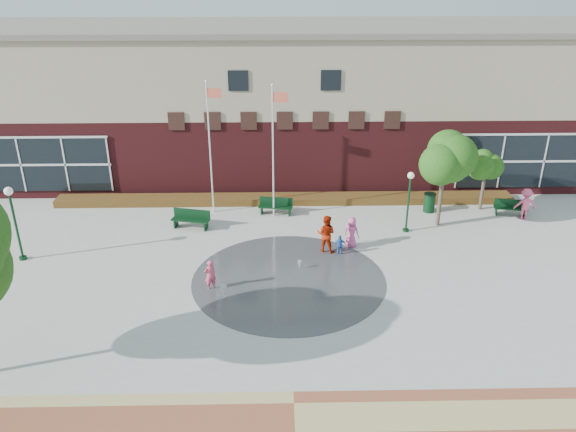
{
  "coord_description": "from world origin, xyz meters",
  "views": [
    {
      "loc": [
        -0.48,
        -18.08,
        12.61
      ],
      "look_at": [
        0.0,
        4.0,
        2.6
      ],
      "focal_mm": 35.0,
      "sensor_mm": 36.0,
      "label": 1
    }
  ],
  "objects_px": {
    "trash_can": "(429,203)",
    "bench_left": "(191,223)",
    "flagpole_right": "(274,145)",
    "child_splash": "(210,275)",
    "flagpole_left": "(210,142)"
  },
  "relations": [
    {
      "from": "flagpole_left",
      "to": "bench_left",
      "type": "relative_size",
      "value": 3.53
    },
    {
      "from": "flagpole_left",
      "to": "bench_left",
      "type": "xyz_separation_m",
      "value": [
        -0.99,
        -2.05,
        -3.71
      ]
    },
    {
      "from": "trash_can",
      "to": "child_splash",
      "type": "bearing_deg",
      "value": -145.13
    },
    {
      "from": "flagpole_right",
      "to": "bench_left",
      "type": "height_order",
      "value": "flagpole_right"
    },
    {
      "from": "flagpole_right",
      "to": "child_splash",
      "type": "relative_size",
      "value": 5.29
    },
    {
      "from": "child_splash",
      "to": "trash_can",
      "type": "bearing_deg",
      "value": -172.78
    },
    {
      "from": "trash_can",
      "to": "child_splash",
      "type": "xyz_separation_m",
      "value": [
        -11.21,
        -7.81,
        0.13
      ]
    },
    {
      "from": "flagpole_right",
      "to": "bench_left",
      "type": "distance_m",
      "value": 5.86
    },
    {
      "from": "bench_left",
      "to": "trash_can",
      "type": "height_order",
      "value": "trash_can"
    },
    {
      "from": "flagpole_left",
      "to": "bench_left",
      "type": "distance_m",
      "value": 4.35
    },
    {
      "from": "flagpole_left",
      "to": "trash_can",
      "type": "relative_size",
      "value": 6.72
    },
    {
      "from": "child_splash",
      "to": "bench_left",
      "type": "bearing_deg",
      "value": -102.29
    },
    {
      "from": "flagpole_right",
      "to": "child_splash",
      "type": "height_order",
      "value": "flagpole_right"
    },
    {
      "from": "trash_can",
      "to": "bench_left",
      "type": "bearing_deg",
      "value": -171.78
    },
    {
      "from": "trash_can",
      "to": "child_splash",
      "type": "distance_m",
      "value": 13.67
    }
  ]
}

